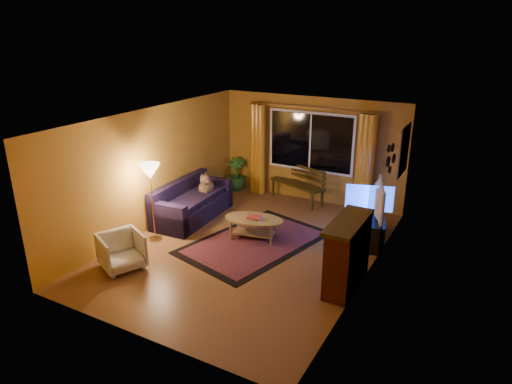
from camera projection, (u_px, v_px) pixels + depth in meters
The scene contains 22 objects.
floor at pixel (248, 249), 8.73m from camera, with size 4.50×6.00×0.02m, color brown.
ceiling at pixel (248, 118), 7.86m from camera, with size 4.50×6.00×0.02m, color white.
wall_back at pixel (311, 150), 10.77m from camera, with size 4.50×0.02×2.50m, color #B88029.
wall_left at pixel (152, 169), 9.31m from camera, with size 0.02×6.00×2.50m, color #B88029.
wall_right at pixel (371, 209), 7.27m from camera, with size 0.02×6.00×2.50m, color #B88029.
window at pixel (310, 142), 10.65m from camera, with size 2.00×0.02×1.30m, color black.
curtain_rod at pixel (311, 108), 10.34m from camera, with size 0.03×0.03×3.20m, color #BF8C3F.
curtain_left at pixel (258, 149), 11.32m from camera, with size 0.36×0.36×2.24m, color orange.
curtain_right at pixel (365, 164), 10.10m from camera, with size 0.36×0.36×2.24m, color orange.
bench at pixel (297, 193), 10.99m from camera, with size 1.47×0.43×0.44m, color #31260B.
potted_plant at pixel (236, 174), 11.71m from camera, with size 0.48×0.48×0.85m, color #235B1E.
sofa at pixel (192, 200), 9.96m from camera, with size 0.88×2.05×0.83m, color black.
dog at pixel (206, 183), 10.22m from camera, with size 0.36×0.49×0.54m, color #8B6645, non-canonical shape.
armchair at pixel (121, 249), 7.90m from camera, with size 0.69×0.65×0.71m, color beige.
floor_lamp at pixel (152, 203), 8.81m from camera, with size 0.26×0.26×1.58m, color #BF8C3F.
rug at pixel (255, 242), 8.94m from camera, with size 1.80×2.84×0.02m, color maroon.
coffee_table at pixel (254, 228), 9.06m from camera, with size 1.19×1.19×0.43m, color #987F4B.
tv_console at pixel (372, 228), 8.96m from camera, with size 0.44×1.31×0.54m, color black.
television at pixel (375, 199), 8.76m from camera, with size 1.14×0.15×0.66m, color black.
fireplace at pixel (347, 256), 7.28m from camera, with size 0.40×1.20×1.10m, color maroon.
mirror_cluster at pixel (391, 156), 8.18m from camera, with size 0.06×0.60×0.56m, color black, non-canonical shape.
painting at pixel (404, 150), 9.17m from camera, with size 0.04×0.76×0.96m, color #CD6629.
Camera 1 is at (3.88, -6.79, 4.00)m, focal length 32.00 mm.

